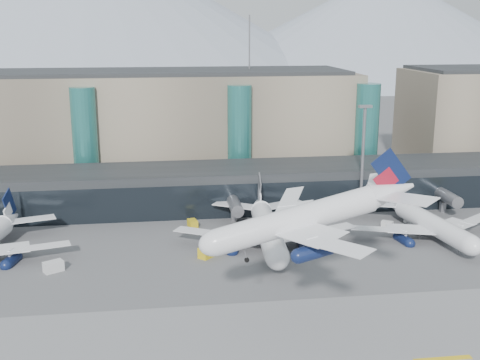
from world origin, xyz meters
The scene contains 15 objects.
ground centered at (0.00, 0.00, 0.00)m, with size 900.00×900.00×0.00m, color #515154.
concourse centered at (-0.02, 57.73, 4.97)m, with size 170.00×27.00×10.00m.
terminal_main centered at (-25.00, 90.00, 15.44)m, with size 130.00×30.00×31.00m.
teal_towers centered at (-14.99, 74.01, 14.01)m, with size 116.40×19.40×46.00m.
mountain_ridge centered at (15.97, 380.00, 45.74)m, with size 910.00×400.00×110.00m.
lightmast_mid centered at (30.00, 48.00, 14.42)m, with size 3.00×1.20×25.60m.
hero_jet centered at (5.37, -3.55, 17.86)m, with size 32.47×33.19×10.70m.
jet_parked_mid centered at (4.76, 32.30, 4.78)m, with size 39.15×38.39×12.63m.
jet_parked_right centered at (38.64, 32.42, 4.29)m, with size 34.93×34.91×11.34m.
veh_a centered at (-35.69, 22.31, 0.95)m, with size 3.40×1.91×1.91m, color silver.
veh_b centered at (-9.49, 43.84, 0.81)m, with size 2.81×1.73×1.62m, color gold.
veh_c centered at (12.70, 25.32, 0.87)m, with size 3.11×1.64×1.73m, color #48484D.
veh_d centered at (39.20, 40.84, 0.83)m, with size 2.89×1.55×1.65m, color silver.
veh_g centered at (32.68, 37.70, 0.71)m, with size 2.44×1.42×1.42m, color silver.
veh_h centered at (-7.66, 25.71, 1.05)m, with size 3.80×2.00×2.10m, color gold.
Camera 1 is at (-16.15, -81.75, 42.43)m, focal length 45.00 mm.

